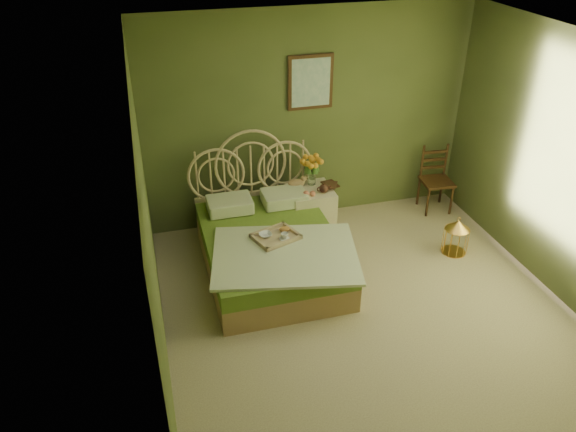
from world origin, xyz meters
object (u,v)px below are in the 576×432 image
object	(u,v)px
nightstand	(310,204)
chair	(435,175)
birdcage	(456,237)
bed	(270,246)

from	to	relation	value
nightstand	chair	distance (m)	1.74
nightstand	birdcage	size ratio (longest dim) A/B	2.35
bed	birdcage	bearing A→B (deg)	-6.94
chair	nightstand	bearing A→B (deg)	-170.16
bed	birdcage	distance (m)	2.17
chair	birdcage	xyz separation A→B (m)	(-0.26, -1.06, -0.26)
nightstand	chair	xyz separation A→B (m)	(1.73, 0.13, 0.11)
birdcage	chair	bearing A→B (deg)	76.31
bed	chair	size ratio (longest dim) A/B	2.46
bed	nightstand	xyz separation A→B (m)	(0.67, 0.67, 0.07)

